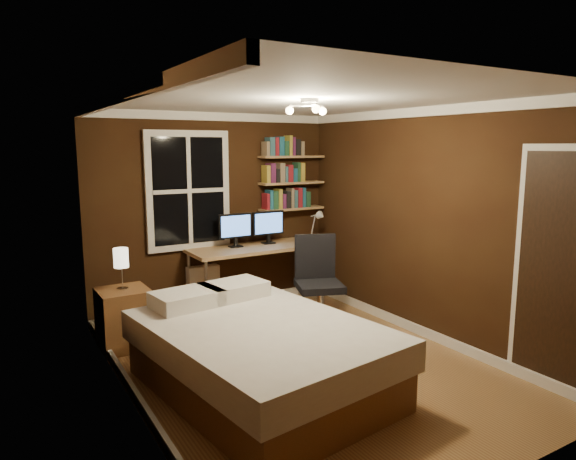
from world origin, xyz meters
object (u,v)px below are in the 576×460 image
bed (259,354)px  nightstand (124,318)px  bedside_lamp (122,269)px  desk (257,251)px  monitor_left (235,230)px  office_chair (318,295)px  monitor_right (268,227)px  radiator (203,289)px  desk_lamp (316,225)px

bed → nightstand: (-0.77, 1.57, -0.01)m
bedside_lamp → desk: bearing=13.0°
monitor_left → desk: bearing=-18.5°
bed → nightstand: bed is taller
monitor_left → office_chair: size_ratio=0.41×
bed → monitor_right: size_ratio=5.36×
monitor_right → office_chair: size_ratio=0.41×
bed → nightstand: 1.75m
radiator → monitor_left: bearing=-21.1°
bedside_lamp → radiator: size_ratio=0.72×
bedside_lamp → monitor_right: bearing=14.1°
bed → desk_lamp: bearing=37.6°
radiator → monitor_right: monitor_right is taller
bed → monitor_right: 2.52m
desk_lamp → radiator: bearing=165.9°
nightstand → office_chair: 2.11m
bed → nightstand: size_ratio=3.83×
monitor_left → desk_lamp: desk_lamp is taller
bedside_lamp → office_chair: (2.01, -0.65, -0.41)m
desk → desk_lamp: desk_lamp is taller
radiator → desk: bearing=-20.1°
office_chair → monitor_right: bearing=110.9°
monitor_right → monitor_left: bearing=180.0°
bedside_lamp → office_chair: 2.15m
radiator → nightstand: bearing=-150.1°
desk_lamp → office_chair: bearing=-122.5°
bed → bedside_lamp: 1.83m
bed → radiator: bed is taller
monitor_right → office_chair: (0.01, -1.15, -0.62)m
bed → monitor_left: size_ratio=5.36×
bedside_lamp → monitor_left: 1.62m
monitor_left → office_chair: bearing=-67.2°
radiator → monitor_right: (0.86, -0.15, 0.74)m
nightstand → monitor_left: 1.77m
monitor_left → office_chair: monitor_left is taller
nightstand → desk: 1.89m
nightstand → radiator: size_ratio=1.04×
monitor_left → monitor_right: size_ratio=1.00×
bedside_lamp → monitor_left: bearing=18.2°
desk_lamp → monitor_left: bearing=168.6°
bed → bedside_lamp: size_ratio=5.50×
nightstand → monitor_right: bearing=13.1°
radiator → bedside_lamp: bearing=-150.1°
desk → office_chair: (0.22, -1.06, -0.34)m
desk → radiator: bearing=159.9°
monitor_left → office_chair: 1.39m
desk_lamp → nightstand: bearing=-173.8°
nightstand → bedside_lamp: bedside_lamp is taller
nightstand → desk: bearing=12.0°
monitor_right → desk_lamp: desk_lamp is taller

